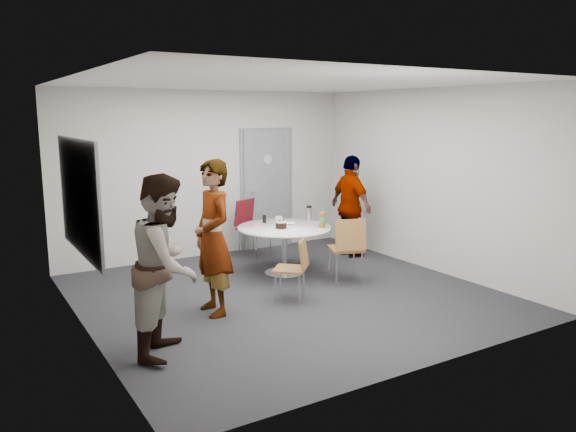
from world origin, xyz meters
TOP-DOWN VIEW (x-y plane):
  - floor at (0.00, 0.00)m, footprint 5.00×5.00m
  - ceiling at (0.00, 0.00)m, footprint 5.00×5.00m
  - wall_back at (0.00, 2.50)m, footprint 5.00×0.00m
  - wall_left at (-2.50, 0.00)m, footprint 0.00×5.00m
  - wall_right at (2.50, 0.00)m, footprint 0.00×5.00m
  - wall_front at (0.00, -2.50)m, footprint 5.00×0.00m
  - door at (1.10, 2.48)m, footprint 1.02×0.17m
  - whiteboard at (-2.46, 0.20)m, footprint 0.04×1.90m
  - table at (0.50, 0.84)m, footprint 1.36×1.36m
  - chair_near_left at (-0.02, -0.25)m, footprint 0.54×0.54m
  - chair_near_right at (0.97, -0.02)m, footprint 0.57×0.60m
  - chair_far at (0.53, 2.04)m, footprint 0.59×0.62m
  - person_main at (-1.08, -0.14)m, footprint 0.44×0.67m
  - person_left at (-1.92, -0.91)m, footprint 1.05×1.09m
  - person_right at (1.95, 1.18)m, footprint 0.43×0.98m

SIDE VIEW (x-z plane):
  - floor at x=0.00m, z-range 0.00..0.00m
  - chair_near_left at x=-0.02m, z-range 0.08..0.86m
  - chair_near_right at x=0.97m, z-range 0.10..1.03m
  - chair_far at x=0.53m, z-range 0.11..1.05m
  - table at x=0.50m, z-range 0.12..1.11m
  - person_right at x=1.95m, z-range 0.00..1.67m
  - person_left at x=-1.92m, z-range 0.00..1.77m
  - person_main at x=-1.08m, z-range 0.00..1.82m
  - door at x=1.10m, z-range -0.03..2.09m
  - wall_back at x=0.00m, z-range -1.15..3.85m
  - wall_left at x=-2.50m, z-range -1.15..3.85m
  - wall_right at x=2.50m, z-range -1.15..3.85m
  - wall_front at x=0.00m, z-range -1.15..3.85m
  - whiteboard at x=-2.46m, z-range 0.82..2.08m
  - ceiling at x=0.00m, z-range 2.70..2.70m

